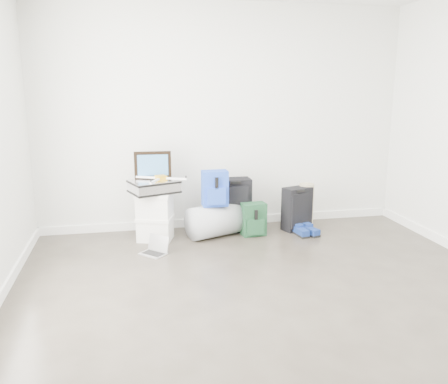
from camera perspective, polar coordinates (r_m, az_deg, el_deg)
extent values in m
plane|color=#312B24|center=(3.84, 7.60, -14.67)|extent=(5.00, 5.00, 0.00)
cube|color=silver|center=(5.83, -0.09, 8.88)|extent=(4.50, 0.02, 2.70)
cube|color=white|center=(6.05, -0.07, -3.50)|extent=(4.50, 0.02, 0.10)
cube|color=silver|center=(5.53, -8.25, -4.50)|extent=(0.45, 0.40, 0.24)
cube|color=silver|center=(5.49, -8.30, -3.11)|extent=(0.47, 0.42, 0.04)
cube|color=silver|center=(5.45, -8.35, -1.71)|extent=(0.45, 0.40, 0.24)
cube|color=silver|center=(5.42, -8.40, -0.28)|extent=(0.47, 0.42, 0.04)
cube|color=#B2B2B7|center=(5.40, -8.43, 0.66)|extent=(0.60, 0.52, 0.15)
cube|color=black|center=(5.45, -8.57, 3.23)|extent=(0.42, 0.05, 0.31)
cube|color=teal|center=(5.44, -8.56, 3.21)|extent=(0.34, 0.02, 0.24)
cube|color=#C79017|center=(5.36, -7.60, 1.70)|extent=(0.14, 0.14, 0.05)
cube|color=white|center=(5.50, -7.03, 2.01)|extent=(0.15, 0.29, 0.02)
cube|color=white|center=(5.42, -9.11, 1.77)|extent=(0.29, 0.15, 0.02)
cube|color=white|center=(5.22, -8.20, 1.37)|extent=(0.15, 0.29, 0.02)
cube|color=white|center=(5.31, -6.05, 1.63)|extent=(0.29, 0.15, 0.02)
cylinder|color=#92969A|center=(5.57, -1.13, -3.47)|extent=(0.71, 0.58, 0.38)
cube|color=#1922A3|center=(5.45, -1.11, 0.45)|extent=(0.29, 0.18, 0.41)
cube|color=#1922A3|center=(5.37, -0.92, -0.49)|extent=(0.21, 0.06, 0.20)
cube|color=black|center=(5.75, 1.09, -1.55)|extent=(0.42, 0.25, 0.65)
cube|color=black|center=(5.62, 1.39, -1.90)|extent=(0.31, 0.04, 0.52)
cube|color=black|center=(5.56, 1.39, 1.14)|extent=(0.13, 0.03, 0.03)
cube|color=#13351C|center=(5.62, 3.58, -3.28)|extent=(0.29, 0.19, 0.39)
cube|color=#13351C|center=(5.56, 3.82, -4.20)|extent=(0.21, 0.08, 0.19)
cube|color=black|center=(5.87, 8.75, -2.00)|extent=(0.38, 0.29, 0.53)
cube|color=black|center=(5.77, 9.13, -2.28)|extent=(0.25, 0.11, 0.43)
cube|color=black|center=(5.71, 9.20, 0.12)|extent=(0.12, 0.06, 0.02)
cube|color=black|center=(5.72, 9.21, -5.06)|extent=(0.14, 0.28, 0.02)
cube|color=navy|center=(5.71, 9.22, -4.64)|extent=(0.14, 0.27, 0.06)
cube|color=black|center=(5.76, 10.31, -4.97)|extent=(0.18, 0.28, 0.02)
cube|color=navy|center=(5.75, 10.33, -4.55)|extent=(0.17, 0.27, 0.06)
cylinder|color=tan|center=(5.99, 9.83, -1.62)|extent=(0.18, 0.18, 0.56)
cube|color=silver|center=(5.10, -8.53, -7.38)|extent=(0.32, 0.32, 0.01)
cube|color=black|center=(5.10, -8.53, -7.30)|extent=(0.25, 0.25, 0.00)
cube|color=black|center=(5.14, -7.87, -6.10)|extent=(0.20, 0.19, 0.18)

